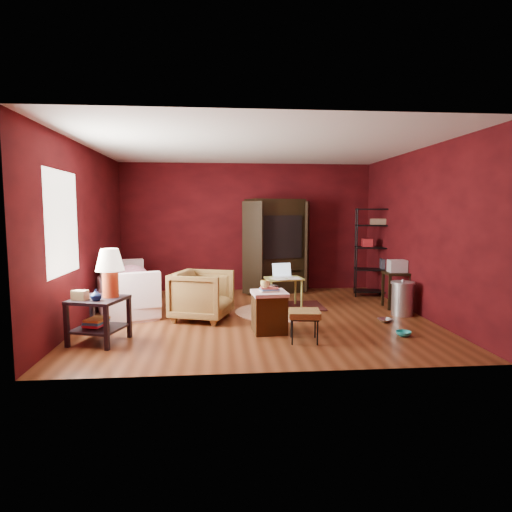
{
  "coord_description": "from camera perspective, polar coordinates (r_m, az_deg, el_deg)",
  "views": [
    {
      "loc": [
        -0.62,
        -6.98,
        1.76
      ],
      "look_at": [
        0.0,
        0.2,
        1.0
      ],
      "focal_mm": 30.0,
      "sensor_mm": 36.0,
      "label": 1
    }
  ],
  "objects": [
    {
      "name": "room",
      "position": [
        7.0,
        -0.17,
        3.09
      ],
      "size": [
        5.54,
        5.04,
        2.84
      ],
      "color": "brown",
      "rests_on": "ground"
    },
    {
      "name": "sofa",
      "position": [
        7.99,
        -17.41,
        -3.91
      ],
      "size": [
        1.4,
        2.23,
        0.84
      ],
      "primitive_type": "imported",
      "rotation": [
        0.0,
        0.0,
        1.96
      ],
      "color": "silver",
      "rests_on": "ground"
    },
    {
      "name": "armchair",
      "position": [
        7.0,
        -7.19,
        -4.91
      ],
      "size": [
        1.03,
        1.06,
        0.88
      ],
      "primitive_type": "imported",
      "rotation": [
        0.0,
        0.0,
        1.25
      ],
      "color": "black",
      "rests_on": "ground"
    },
    {
      "name": "pet_bowl_steel",
      "position": [
        7.16,
        16.86,
        -7.55
      ],
      "size": [
        0.23,
        0.11,
        0.22
      ],
      "primitive_type": "imported",
      "rotation": [
        0.0,
        0.0,
        0.25
      ],
      "color": "#AFB1B6",
      "rests_on": "ground"
    },
    {
      "name": "pet_bowl_turquoise",
      "position": [
        6.47,
        19.09,
        -9.13
      ],
      "size": [
        0.22,
        0.09,
        0.21
      ],
      "primitive_type": "imported",
      "rotation": [
        0.0,
        0.0,
        0.13
      ],
      "color": "#28BFBF",
      "rests_on": "ground"
    },
    {
      "name": "vase",
      "position": [
        5.92,
        -20.55,
        -4.92
      ],
      "size": [
        0.17,
        0.18,
        0.15
      ],
      "primitive_type": "imported",
      "rotation": [
        0.0,
        0.0,
        -0.2
      ],
      "color": "#0E1C47",
      "rests_on": "side_table"
    },
    {
      "name": "mug",
      "position": [
        6.12,
        1.23,
        -3.61
      ],
      "size": [
        0.16,
        0.15,
        0.13
      ],
      "primitive_type": "imported",
      "rotation": [
        0.0,
        0.0,
        -0.37
      ],
      "color": "#F0D975",
      "rests_on": "hamper"
    },
    {
      "name": "side_table",
      "position": [
        6.09,
        -19.55,
        -3.83
      ],
      "size": [
        0.79,
        0.79,
        1.26
      ],
      "rotation": [
        0.0,
        0.0,
        -0.3
      ],
      "color": "black",
      "rests_on": "ground"
    },
    {
      "name": "sofa_cushions",
      "position": [
        7.97,
        -17.24,
        -3.8
      ],
      "size": [
        1.44,
        2.28,
        0.89
      ],
      "rotation": [
        0.0,
        0.0,
        0.31
      ],
      "color": "silver",
      "rests_on": "sofa"
    },
    {
      "name": "hamper",
      "position": [
        6.26,
        1.78,
        -7.34
      ],
      "size": [
        0.53,
        0.53,
        0.69
      ],
      "rotation": [
        0.0,
        0.0,
        0.08
      ],
      "color": "#452610",
      "rests_on": "ground"
    },
    {
      "name": "footstool",
      "position": [
        5.85,
        6.44,
        -7.78
      ],
      "size": [
        0.46,
        0.46,
        0.42
      ],
      "rotation": [
        0.0,
        0.0,
        -0.13
      ],
      "color": "black",
      "rests_on": "ground"
    },
    {
      "name": "rug_round",
      "position": [
        7.54,
        2.94,
        -7.44
      ],
      "size": [
        1.77,
        1.77,
        0.01
      ],
      "rotation": [
        0.0,
        0.0,
        -0.2
      ],
      "color": "beige",
      "rests_on": "ground"
    },
    {
      "name": "rug_oriental",
      "position": [
        7.95,
        4.33,
        -6.67
      ],
      "size": [
        1.27,
        0.85,
        0.01
      ],
      "rotation": [
        0.0,
        0.0,
        0.01
      ],
      "color": "#531816",
      "rests_on": "ground"
    },
    {
      "name": "laptop_desk",
      "position": [
        7.79,
        3.72,
        -3.33
      ],
      "size": [
        0.7,
        0.58,
        0.8
      ],
      "rotation": [
        0.0,
        0.0,
        0.13
      ],
      "color": "#AAB251",
      "rests_on": "ground"
    },
    {
      "name": "tv_armoire",
      "position": [
        9.2,
        2.59,
        1.58
      ],
      "size": [
        1.51,
        1.13,
        2.01
      ],
      "rotation": [
        0.0,
        0.0,
        0.32
      ],
      "color": "black",
      "rests_on": "ground"
    },
    {
      "name": "wire_shelving",
      "position": [
        9.16,
        15.92,
        1.0
      ],
      "size": [
        0.95,
        0.57,
        1.82
      ],
      "rotation": [
        0.0,
        0.0,
        -0.23
      ],
      "color": "black",
      "rests_on": "ground"
    },
    {
      "name": "small_stand",
      "position": [
        8.16,
        18.29,
        -2.06
      ],
      "size": [
        0.47,
        0.47,
        0.88
      ],
      "rotation": [
        0.0,
        0.0,
        -0.06
      ],
      "color": "black",
      "rests_on": "ground"
    },
    {
      "name": "trash_can",
      "position": [
        7.68,
        18.93,
        -5.35
      ],
      "size": [
        0.41,
        0.41,
        0.62
      ],
      "rotation": [
        0.0,
        0.0,
        -0.04
      ],
      "color": "silver",
      "rests_on": "ground"
    }
  ]
}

